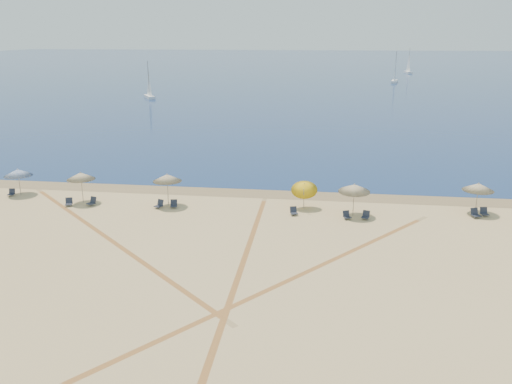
{
  "coord_description": "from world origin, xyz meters",
  "views": [
    {
      "loc": [
        5.13,
        -18.56,
        13.06
      ],
      "look_at": [
        0.0,
        20.0,
        1.3
      ],
      "focal_mm": 36.89,
      "sensor_mm": 36.0,
      "label": 1
    }
  ],
  "objects_px": {
    "chair_9": "(484,212)",
    "sailboat_2": "(409,66)",
    "umbrella_2": "(167,178)",
    "umbrella_4": "(354,188)",
    "umbrella_3": "(304,187)",
    "chair_7": "(366,215)",
    "umbrella_1": "(81,176)",
    "chair_5": "(294,211)",
    "sailboat_1": "(149,87)",
    "umbrella_5": "(478,187)",
    "umbrella_0": "(18,173)",
    "chair_1": "(69,202)",
    "chair_6": "(347,215)",
    "chair_4": "(174,204)",
    "sailboat_0": "(395,73)",
    "chair_8": "(475,213)",
    "chair_0": "(12,193)",
    "chair_3": "(159,204)",
    "chair_2": "(92,202)"
  },
  "relations": [
    {
      "from": "chair_9",
      "to": "sailboat_2",
      "type": "bearing_deg",
      "value": 74.62
    },
    {
      "from": "umbrella_2",
      "to": "umbrella_4",
      "type": "xyz_separation_m",
      "value": [
        14.37,
        -0.47,
        -0.14
      ]
    },
    {
      "from": "umbrella_3",
      "to": "chair_7",
      "type": "relative_size",
      "value": 3.37
    },
    {
      "from": "umbrella_1",
      "to": "chair_5",
      "type": "height_order",
      "value": "umbrella_1"
    },
    {
      "from": "umbrella_4",
      "to": "sailboat_1",
      "type": "relative_size",
      "value": 0.33
    },
    {
      "from": "umbrella_5",
      "to": "chair_9",
      "type": "distance_m",
      "value": 1.93
    },
    {
      "from": "chair_5",
      "to": "sailboat_1",
      "type": "height_order",
      "value": "sailboat_1"
    },
    {
      "from": "umbrella_1",
      "to": "chair_5",
      "type": "xyz_separation_m",
      "value": [
        17.02,
        -0.8,
        -1.93
      ]
    },
    {
      "from": "umbrella_0",
      "to": "umbrella_2",
      "type": "xyz_separation_m",
      "value": [
        13.27,
        -1.27,
        0.37
      ]
    },
    {
      "from": "sailboat_2",
      "to": "chair_9",
      "type": "bearing_deg",
      "value": -103.64
    },
    {
      "from": "chair_1",
      "to": "chair_6",
      "type": "distance_m",
      "value": 21.67
    },
    {
      "from": "chair_4",
      "to": "sailboat_0",
      "type": "relative_size",
      "value": 0.08
    },
    {
      "from": "chair_5",
      "to": "sailboat_1",
      "type": "relative_size",
      "value": 0.09
    },
    {
      "from": "umbrella_0",
      "to": "umbrella_1",
      "type": "bearing_deg",
      "value": -12.42
    },
    {
      "from": "umbrella_1",
      "to": "sailboat_2",
      "type": "distance_m",
      "value": 158.58
    },
    {
      "from": "chair_1",
      "to": "chair_5",
      "type": "xyz_separation_m",
      "value": [
        17.75,
        0.17,
        -0.01
      ]
    },
    {
      "from": "umbrella_1",
      "to": "sailboat_1",
      "type": "distance_m",
      "value": 71.82
    },
    {
      "from": "umbrella_3",
      "to": "chair_1",
      "type": "xyz_separation_m",
      "value": [
        -18.43,
        -1.74,
        -1.46
      ]
    },
    {
      "from": "umbrella_3",
      "to": "chair_8",
      "type": "distance_m",
      "value": 12.76
    },
    {
      "from": "chair_0",
      "to": "chair_4",
      "type": "relative_size",
      "value": 0.92
    },
    {
      "from": "chair_3",
      "to": "sailboat_1",
      "type": "bearing_deg",
      "value": 133.64
    },
    {
      "from": "umbrella_3",
      "to": "chair_1",
      "type": "height_order",
      "value": "umbrella_3"
    },
    {
      "from": "umbrella_2",
      "to": "umbrella_4",
      "type": "height_order",
      "value": "umbrella_2"
    },
    {
      "from": "chair_0",
      "to": "chair_7",
      "type": "distance_m",
      "value": 29.15
    },
    {
      "from": "umbrella_3",
      "to": "chair_1",
      "type": "distance_m",
      "value": 18.57
    },
    {
      "from": "chair_1",
      "to": "sailboat_1",
      "type": "distance_m",
      "value": 72.61
    },
    {
      "from": "chair_6",
      "to": "sailboat_2",
      "type": "height_order",
      "value": "sailboat_2"
    },
    {
      "from": "umbrella_5",
      "to": "chair_8",
      "type": "relative_size",
      "value": 2.9
    },
    {
      "from": "chair_0",
      "to": "chair_3",
      "type": "distance_m",
      "value": 13.38
    },
    {
      "from": "chair_6",
      "to": "sailboat_2",
      "type": "xyz_separation_m",
      "value": [
        25.64,
        152.74,
        2.27
      ]
    },
    {
      "from": "umbrella_4",
      "to": "chair_0",
      "type": "xyz_separation_m",
      "value": [
        -28.19,
        1.31,
        -1.89
      ]
    },
    {
      "from": "umbrella_1",
      "to": "chair_2",
      "type": "distance_m",
      "value": 2.25
    },
    {
      "from": "chair_6",
      "to": "chair_8",
      "type": "height_order",
      "value": "chair_8"
    },
    {
      "from": "chair_4",
      "to": "umbrella_5",
      "type": "bearing_deg",
      "value": -6.75
    },
    {
      "from": "umbrella_2",
      "to": "umbrella_4",
      "type": "relative_size",
      "value": 1.05
    },
    {
      "from": "chair_7",
      "to": "chair_8",
      "type": "relative_size",
      "value": 0.88
    },
    {
      "from": "umbrella_2",
      "to": "chair_1",
      "type": "xyz_separation_m",
      "value": [
        -7.78,
        -1.07,
        -2.0
      ]
    },
    {
      "from": "sailboat_0",
      "to": "sailboat_1",
      "type": "bearing_deg",
      "value": -130.59
    },
    {
      "from": "umbrella_1",
      "to": "chair_2",
      "type": "relative_size",
      "value": 3.15
    },
    {
      "from": "chair_2",
      "to": "chair_5",
      "type": "height_order",
      "value": "chair_2"
    },
    {
      "from": "chair_5",
      "to": "sailboat_2",
      "type": "relative_size",
      "value": 0.09
    },
    {
      "from": "chair_3",
      "to": "chair_6",
      "type": "distance_m",
      "value": 14.42
    },
    {
      "from": "umbrella_2",
      "to": "chair_6",
      "type": "xyz_separation_m",
      "value": [
        13.88,
        -1.26,
        -2.02
      ]
    },
    {
      "from": "chair_0",
      "to": "chair_2",
      "type": "height_order",
      "value": "chair_2"
    },
    {
      "from": "chair_7",
      "to": "sailboat_2",
      "type": "height_order",
      "value": "sailboat_2"
    },
    {
      "from": "chair_3",
      "to": "chair_6",
      "type": "xyz_separation_m",
      "value": [
        14.41,
        -0.6,
        -0.03
      ]
    },
    {
      "from": "chair_9",
      "to": "sailboat_0",
      "type": "distance_m",
      "value": 113.35
    },
    {
      "from": "chair_5",
      "to": "sailboat_2",
      "type": "height_order",
      "value": "sailboat_2"
    },
    {
      "from": "umbrella_0",
      "to": "chair_0",
      "type": "bearing_deg",
      "value": -142.39
    },
    {
      "from": "umbrella_4",
      "to": "sailboat_2",
      "type": "bearing_deg",
      "value": 80.6
    }
  ]
}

